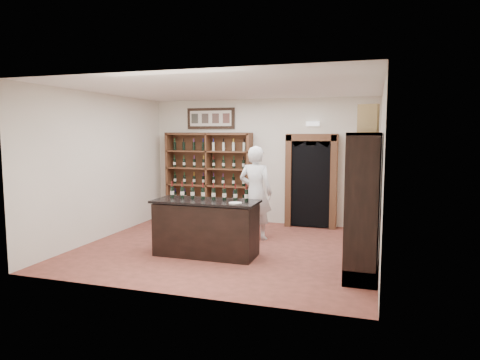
{
  "coord_description": "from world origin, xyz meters",
  "views": [
    {
      "loc": [
        2.65,
        -7.57,
        2.2
      ],
      "look_at": [
        0.15,
        0.3,
        1.28
      ],
      "focal_mm": 32.0,
      "sensor_mm": 36.0,
      "label": 1
    }
  ],
  "objects_px": {
    "counter_bottle_0": "(172,192)",
    "wine_crate": "(368,118)",
    "wine_shelf": "(209,177)",
    "side_cabinet": "(364,228)",
    "shopkeeper": "(256,193)",
    "tasting_counter": "(206,228)"
  },
  "relations": [
    {
      "from": "counter_bottle_0",
      "to": "wine_crate",
      "type": "height_order",
      "value": "wine_crate"
    },
    {
      "from": "wine_shelf",
      "to": "counter_bottle_0",
      "type": "height_order",
      "value": "wine_shelf"
    },
    {
      "from": "wine_crate",
      "to": "side_cabinet",
      "type": "bearing_deg",
      "value": -72.71
    },
    {
      "from": "wine_crate",
      "to": "counter_bottle_0",
      "type": "bearing_deg",
      "value": -165.14
    },
    {
      "from": "shopkeeper",
      "to": "wine_crate",
      "type": "height_order",
      "value": "wine_crate"
    },
    {
      "from": "shopkeeper",
      "to": "wine_shelf",
      "type": "bearing_deg",
      "value": -37.87
    },
    {
      "from": "tasting_counter",
      "to": "counter_bottle_0",
      "type": "relative_size",
      "value": 6.27
    },
    {
      "from": "tasting_counter",
      "to": "side_cabinet",
      "type": "xyz_separation_m",
      "value": [
        2.72,
        -0.3,
        0.26
      ]
    },
    {
      "from": "counter_bottle_0",
      "to": "shopkeeper",
      "type": "relative_size",
      "value": 0.16
    },
    {
      "from": "counter_bottle_0",
      "to": "tasting_counter",
      "type": "bearing_deg",
      "value": -9.31
    },
    {
      "from": "side_cabinet",
      "to": "counter_bottle_0",
      "type": "bearing_deg",
      "value": 173.08
    },
    {
      "from": "tasting_counter",
      "to": "shopkeeper",
      "type": "height_order",
      "value": "shopkeeper"
    },
    {
      "from": "counter_bottle_0",
      "to": "wine_crate",
      "type": "xyz_separation_m",
      "value": [
        3.45,
        -0.16,
        1.31
      ]
    },
    {
      "from": "counter_bottle_0",
      "to": "shopkeeper",
      "type": "xyz_separation_m",
      "value": [
        1.24,
        1.3,
        -0.14
      ]
    },
    {
      "from": "wine_crate",
      "to": "wine_shelf",
      "type": "bearing_deg",
      "value": 159.65
    },
    {
      "from": "tasting_counter",
      "to": "wine_shelf",
      "type": "bearing_deg",
      "value": 110.56
    },
    {
      "from": "wine_shelf",
      "to": "side_cabinet",
      "type": "relative_size",
      "value": 1.0
    },
    {
      "from": "tasting_counter",
      "to": "wine_crate",
      "type": "xyz_separation_m",
      "value": [
        2.73,
        -0.04,
        1.92
      ]
    },
    {
      "from": "wine_shelf",
      "to": "side_cabinet",
      "type": "bearing_deg",
      "value": -40.21
    },
    {
      "from": "wine_shelf",
      "to": "wine_crate",
      "type": "height_order",
      "value": "wine_crate"
    },
    {
      "from": "wine_shelf",
      "to": "side_cabinet",
      "type": "height_order",
      "value": "same"
    },
    {
      "from": "side_cabinet",
      "to": "wine_crate",
      "type": "bearing_deg",
      "value": 89.76
    }
  ]
}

